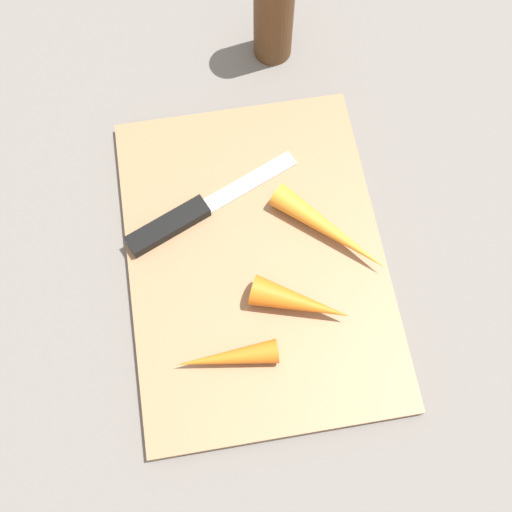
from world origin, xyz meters
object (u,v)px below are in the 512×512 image
Objects in this scene: knife at (180,220)px; carrot_longest at (330,230)px; carrot_shortest at (227,358)px; cutting_board at (256,258)px; carrot_medium at (301,303)px; pepper_grinder at (274,7)px.

carrot_longest is (0.04, 0.15, 0.01)m from knife.
carrot_shortest is (0.11, -0.12, -0.00)m from carrot_longest.
cutting_board is 3.70× the size of carrot_medium.
pepper_grinder is at bearing 166.45° from cutting_board.
pepper_grinder reaches higher than knife.
cutting_board is at bearing 144.59° from carrot_medium.
pepper_grinder is (-0.32, 0.03, 0.04)m from carrot_medium.
knife is at bearing 159.07° from carrot_medium.
knife reaches higher than cutting_board.
carrot_shortest is 0.38m from pepper_grinder.
carrot_shortest is (0.10, -0.04, 0.02)m from cutting_board.
carrot_shortest reaches higher than cutting_board.
carrot_longest is 1.40× the size of carrot_shortest.
carrot_shortest reaches higher than knife.
knife is at bearing -124.91° from cutting_board.
knife is at bearing -148.15° from carrot_longest.
pepper_grinder reaches higher than carrot_shortest.
carrot_medium is 1.01× the size of carrot_shortest.
carrot_medium is at bearing -69.90° from knife.
carrot_medium is 0.68× the size of pepper_grinder.
pepper_grinder is at bearing 110.29° from carrot_medium.
carrot_longest is 0.94× the size of pepper_grinder.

